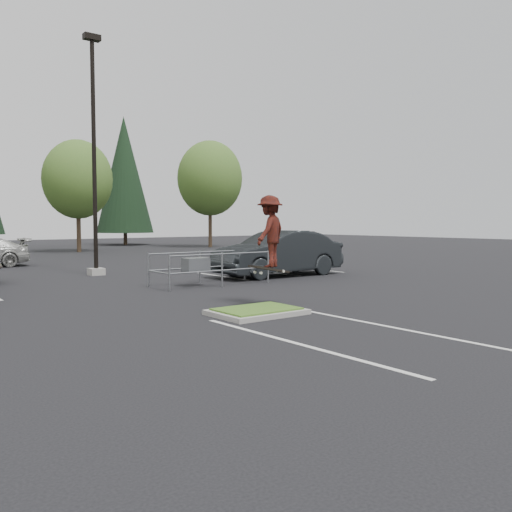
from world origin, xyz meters
TOP-DOWN VIEW (x-y plane):
  - ground at (0.00, 0.00)m, footprint 120.00×120.00m
  - grass_median at (0.00, 0.00)m, footprint 2.20×1.60m
  - stall_lines at (-1.35, 6.02)m, footprint 22.62×17.60m
  - light_pole at (0.50, 12.00)m, footprint 0.70×0.60m
  - decid_c at (5.99, 29.83)m, footprint 5.12×5.12m
  - decid_d at (17.99, 30.33)m, footprint 5.76×5.76m
  - conif_c at (14.00, 39.50)m, footprint 5.50×5.50m
  - cart_corral at (2.02, 6.02)m, footprint 4.30×1.60m
  - skateboarder at (1.20, 1.00)m, footprint 1.47×1.23m
  - car_r_charc at (6.50, 7.00)m, footprint 5.84×2.04m
  - car_r_black at (10.00, 11.50)m, footprint 4.16×1.68m

SIDE VIEW (x-z plane):
  - ground at x=0.00m, z-range 0.00..0.00m
  - stall_lines at x=-1.35m, z-range 0.00..0.01m
  - grass_median at x=0.00m, z-range 0.00..0.16m
  - car_r_black at x=10.00m, z-range 0.00..1.41m
  - cart_corral at x=2.02m, z-range 0.16..1.37m
  - car_r_charc at x=6.50m, z-range 0.00..1.92m
  - skateboarder at x=1.20m, z-range 0.94..3.11m
  - light_pole at x=0.50m, z-range -0.50..9.62m
  - decid_c at x=5.99m, z-range 1.06..9.45m
  - decid_d at x=17.99m, z-range 1.20..10.63m
  - conif_c at x=14.00m, z-range 0.60..13.10m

